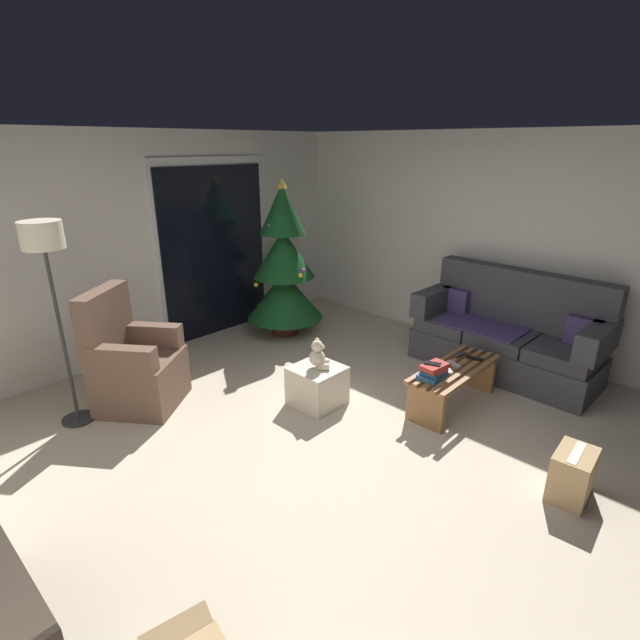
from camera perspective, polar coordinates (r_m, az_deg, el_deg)
ground_plane at (r=4.04m, az=3.47°, el=-15.28°), size 7.00×7.00×0.00m
wall_back at (r=5.84m, az=-20.17°, el=8.23°), size 5.72×0.12×2.50m
wall_right at (r=5.90m, az=22.09°, el=8.10°), size 0.12×6.00×2.50m
patio_door_frame at (r=6.25m, az=-12.43°, el=8.31°), size 1.60×0.02×2.20m
patio_door_glass at (r=6.24m, az=-12.30°, el=7.84°), size 1.50×0.02×2.10m
couch at (r=5.55m, az=21.37°, el=-1.74°), size 0.83×1.96×1.08m
coffee_table at (r=4.69m, az=15.62°, el=-6.88°), size 1.10×0.40×0.40m
remote_black at (r=4.85m, az=17.91°, el=-4.36°), size 0.08×0.16×0.02m
remote_white at (r=4.54m, az=14.93°, el=-5.74°), size 0.13×0.15×0.02m
remote_silver at (r=4.67m, az=15.64°, el=-5.08°), size 0.10×0.16×0.02m
remote_graphite at (r=4.88m, az=16.31°, el=-3.99°), size 0.16×0.07×0.02m
book_stack at (r=4.35m, az=13.35°, el=-5.94°), size 0.26×0.20×0.14m
cell_phone at (r=4.31m, az=13.22°, el=-5.06°), size 0.11×0.16×0.01m
christmas_tree at (r=6.07m, az=-4.32°, el=6.17°), size 0.97×0.97×1.96m
armchair at (r=4.81m, az=-21.27°, el=-5.06°), size 0.96×0.96×1.13m
floor_lamp at (r=4.41m, az=-29.81°, el=6.61°), size 0.32×0.32×1.78m
ottoman at (r=4.58m, az=-0.33°, el=-7.81°), size 0.44×0.44×0.38m
teddy_bear_cream at (r=4.44m, az=-0.20°, el=-4.27°), size 0.21×0.22×0.29m
cardboard_box_taped_mid_floor at (r=3.93m, az=27.79°, el=-15.95°), size 0.37×0.26×0.36m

